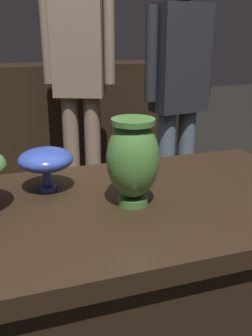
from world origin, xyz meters
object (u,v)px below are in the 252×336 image
(vase_tall_behind, at_px, (46,160))
(shelf_vase_far_right, at_px, (157,53))
(visitor_near_right, at_px, (179,87))
(visitor_center_back, at_px, (79,71))
(vase_centerpiece, at_px, (133,159))

(vase_tall_behind, relative_size, shelf_vase_far_right, 0.70)
(visitor_near_right, bearing_deg, visitor_center_back, -46.68)
(shelf_vase_far_right, xyz_separation_m, visitor_center_back, (-0.81, -0.63, -0.07))
(visitor_center_back, bearing_deg, visitor_near_right, 165.54)
(vase_centerpiece, relative_size, vase_tall_behind, 1.48)
(shelf_vase_far_right, height_order, visitor_near_right, visitor_near_right)
(shelf_vase_far_right, bearing_deg, vase_centerpiece, -114.20)
(shelf_vase_far_right, relative_size, visitor_near_right, 0.14)
(shelf_vase_far_right, bearing_deg, vase_tall_behind, -120.29)
(visitor_near_right, bearing_deg, vase_tall_behind, 39.27)
(vase_centerpiece, xyz_separation_m, vase_tall_behind, (-0.20, 0.17, -0.04))
(visitor_center_back, bearing_deg, vase_centerpiece, 105.90)
(vase_centerpiece, bearing_deg, visitor_near_right, 59.29)
(vase_centerpiece, xyz_separation_m, visitor_center_back, (0.20, 1.62, 0.06))
(visitor_near_right, bearing_deg, vase_centerpiece, 50.02)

